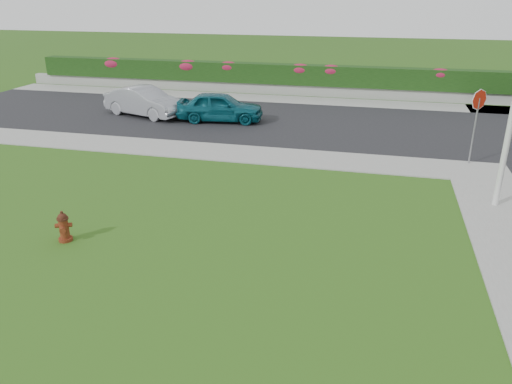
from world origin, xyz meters
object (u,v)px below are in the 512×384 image
(fire_hydrant, at_px, (64,227))
(sedan_teal, at_px, (220,107))
(stop_sign, at_px, (478,109))
(sedan_silver, at_px, (145,101))

(fire_hydrant, relative_size, sedan_teal, 0.20)
(stop_sign, bearing_deg, sedan_teal, 139.64)
(fire_hydrant, height_order, sedan_teal, sedan_teal)
(sedan_teal, xyz_separation_m, sedan_silver, (-3.80, 0.17, 0.02))
(fire_hydrant, xyz_separation_m, sedan_silver, (-3.70, 12.21, 0.35))
(fire_hydrant, distance_m, sedan_teal, 12.04)
(sedan_silver, xyz_separation_m, stop_sign, (13.96, -3.82, 1.22))
(stop_sign, bearing_deg, fire_hydrant, -161.34)
(sedan_teal, bearing_deg, stop_sign, -117.22)
(sedan_silver, bearing_deg, fire_hydrant, -144.42)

